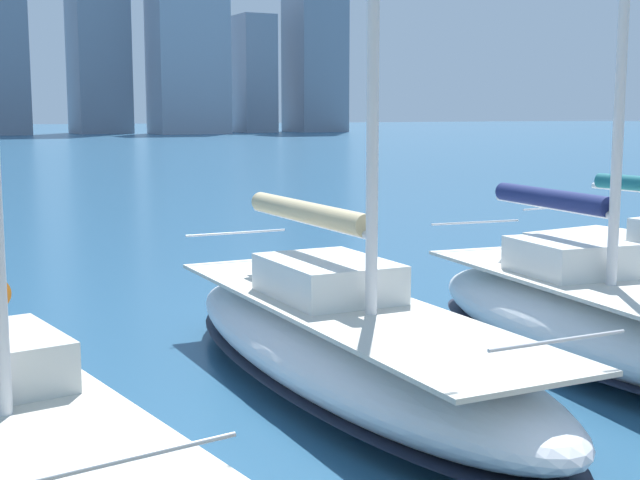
{
  "coord_description": "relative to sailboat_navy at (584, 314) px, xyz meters",
  "views": [
    {
      "loc": [
        5.45,
        3.54,
        3.92
      ],
      "look_at": [
        -0.04,
        -7.08,
        2.2
      ],
      "focal_mm": 50.0,
      "sensor_mm": 36.0,
      "label": 1
    }
  ],
  "objects": [
    {
      "name": "sailboat_tan",
      "position": [
        4.12,
        -0.42,
        -0.05
      ],
      "size": [
        2.74,
        9.58,
        10.87
      ],
      "color": "white",
      "rests_on": "ground"
    },
    {
      "name": "sailboat_navy",
      "position": [
        0.0,
        0.0,
        0.0
      ],
      "size": [
        3.44,
        7.95,
        10.89
      ],
      "color": "silver",
      "rests_on": "ground"
    }
  ]
}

